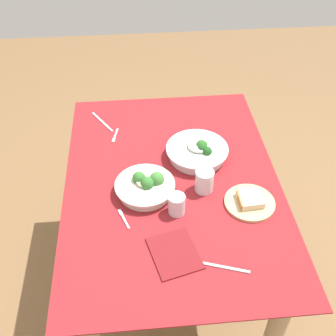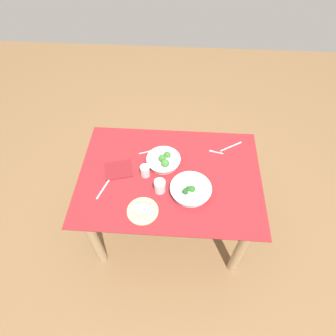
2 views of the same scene
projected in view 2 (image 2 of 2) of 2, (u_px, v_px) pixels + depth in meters
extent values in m
plane|color=brown|center=(169.00, 225.00, 2.51)|extent=(6.00, 6.00, 0.00)
cube|color=maroon|center=(170.00, 176.00, 1.93)|extent=(1.24, 0.87, 0.01)
cube|color=tan|center=(170.00, 177.00, 1.94)|extent=(1.20, 0.85, 0.02)
cylinder|color=tan|center=(233.00, 174.00, 2.42)|extent=(0.07, 0.07, 0.70)
cylinder|color=tan|center=(112.00, 168.00, 2.46)|extent=(0.07, 0.07, 0.70)
cylinder|color=tan|center=(240.00, 250.00, 2.00)|extent=(0.07, 0.07, 0.70)
cylinder|color=tan|center=(95.00, 241.00, 2.04)|extent=(0.07, 0.07, 0.70)
cylinder|color=white|center=(191.00, 190.00, 1.83)|extent=(0.24, 0.24, 0.04)
cylinder|color=white|center=(191.00, 188.00, 1.81)|extent=(0.27, 0.27, 0.01)
sphere|color=#286023|center=(192.00, 190.00, 1.79)|extent=(0.05, 0.05, 0.05)
sphere|color=#1E511E|center=(188.00, 189.00, 1.79)|extent=(0.04, 0.04, 0.04)
sphere|color=#1E511E|center=(185.00, 192.00, 1.78)|extent=(0.04, 0.04, 0.04)
cylinder|color=beige|center=(192.00, 188.00, 1.80)|extent=(0.10, 0.10, 0.01)
cylinder|color=silver|center=(164.00, 161.00, 1.98)|extent=(0.21, 0.21, 0.04)
cylinder|color=silver|center=(163.00, 159.00, 1.97)|extent=(0.24, 0.24, 0.01)
sphere|color=#3D7A33|center=(165.00, 163.00, 1.93)|extent=(0.06, 0.06, 0.06)
sphere|color=#33702D|center=(162.00, 159.00, 1.95)|extent=(0.05, 0.05, 0.05)
sphere|color=#33702D|center=(167.00, 155.00, 1.97)|extent=(0.05, 0.05, 0.05)
cylinder|color=beige|center=(164.00, 158.00, 1.96)|extent=(0.06, 0.06, 0.01)
cylinder|color=#D6B27A|center=(143.00, 211.00, 1.75)|extent=(0.20, 0.20, 0.01)
cube|color=beige|center=(142.00, 209.00, 1.74)|extent=(0.10, 0.10, 0.03)
cube|color=#9E703D|center=(143.00, 203.00, 1.76)|extent=(0.09, 0.01, 0.03)
cylinder|color=silver|center=(160.00, 186.00, 1.82)|extent=(0.07, 0.07, 0.09)
cylinder|color=silver|center=(145.00, 171.00, 1.90)|extent=(0.06, 0.06, 0.08)
cube|color=#B7B7BC|center=(144.00, 153.00, 2.05)|extent=(0.07, 0.03, 0.00)
cube|color=#B7B7BC|center=(151.00, 151.00, 2.06)|extent=(0.03, 0.02, 0.00)
cube|color=#B7B7BC|center=(218.00, 153.00, 2.05)|extent=(0.07, 0.02, 0.00)
cube|color=#B7B7BC|center=(211.00, 151.00, 2.06)|extent=(0.03, 0.02, 0.00)
cube|color=#B7B7BC|center=(104.00, 188.00, 1.87)|extent=(0.07, 0.18, 0.00)
cube|color=#B7B7BC|center=(231.00, 147.00, 2.09)|extent=(0.16, 0.11, 0.00)
cube|color=maroon|center=(118.00, 170.00, 1.96)|extent=(0.22, 0.20, 0.01)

